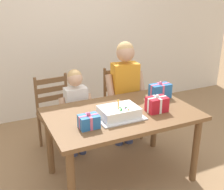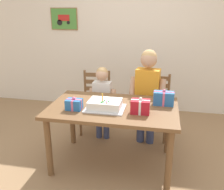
{
  "view_description": "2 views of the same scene",
  "coord_description": "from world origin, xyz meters",
  "px_view_note": "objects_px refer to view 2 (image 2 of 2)",
  "views": [
    {
      "loc": [
        -1.18,
        -2.29,
        1.91
      ],
      "look_at": [
        -0.08,
        0.05,
        0.93
      ],
      "focal_mm": 45.7,
      "sensor_mm": 36.0,
      "label": 1
    },
    {
      "loc": [
        0.53,
        -2.64,
        1.83
      ],
      "look_at": [
        -0.03,
        0.1,
        0.86
      ],
      "focal_mm": 40.32,
      "sensor_mm": 36.0,
      "label": 2
    }
  ],
  "objects_px": {
    "gift_box_corner_small": "(140,107)",
    "birthday_cake": "(105,105)",
    "child_younger": "(102,96)",
    "gift_box_red_large": "(74,104)",
    "gift_box_beside_cake": "(164,98)",
    "child_older": "(147,88)",
    "dining_table": "(113,114)",
    "chair_right": "(154,106)",
    "chair_left": "(96,102)"
  },
  "relations": [
    {
      "from": "gift_box_red_large",
      "to": "child_younger",
      "type": "relative_size",
      "value": 0.17
    },
    {
      "from": "chair_right",
      "to": "birthday_cake",
      "type": "bearing_deg",
      "value": -118.82
    },
    {
      "from": "gift_box_corner_small",
      "to": "chair_right",
      "type": "height_order",
      "value": "gift_box_corner_small"
    },
    {
      "from": "gift_box_red_large",
      "to": "chair_right",
      "type": "bearing_deg",
      "value": 50.17
    },
    {
      "from": "chair_right",
      "to": "child_older",
      "type": "height_order",
      "value": "child_older"
    },
    {
      "from": "gift_box_beside_cake",
      "to": "chair_right",
      "type": "distance_m",
      "value": 0.78
    },
    {
      "from": "dining_table",
      "to": "gift_box_beside_cake",
      "type": "bearing_deg",
      "value": 16.79
    },
    {
      "from": "birthday_cake",
      "to": "child_younger",
      "type": "xyz_separation_m",
      "value": [
        -0.2,
        0.69,
        -0.15
      ]
    },
    {
      "from": "dining_table",
      "to": "gift_box_beside_cake",
      "type": "xyz_separation_m",
      "value": [
        0.57,
        0.17,
        0.18
      ]
    },
    {
      "from": "child_younger",
      "to": "child_older",
      "type": "bearing_deg",
      "value": -0.05
    },
    {
      "from": "gift_box_corner_small",
      "to": "child_younger",
      "type": "bearing_deg",
      "value": 129.46
    },
    {
      "from": "gift_box_corner_small",
      "to": "chair_right",
      "type": "relative_size",
      "value": 0.22
    },
    {
      "from": "gift_box_corner_small",
      "to": "gift_box_red_large",
      "type": "bearing_deg",
      "value": -176.63
    },
    {
      "from": "gift_box_beside_cake",
      "to": "child_older",
      "type": "xyz_separation_m",
      "value": [
        -0.22,
        0.43,
        -0.03
      ]
    },
    {
      "from": "gift_box_beside_cake",
      "to": "chair_right",
      "type": "height_order",
      "value": "gift_box_beside_cake"
    },
    {
      "from": "dining_table",
      "to": "birthday_cake",
      "type": "relative_size",
      "value": 3.35
    },
    {
      "from": "gift_box_red_large",
      "to": "gift_box_beside_cake",
      "type": "xyz_separation_m",
      "value": [
        0.97,
        0.34,
        0.02
      ]
    },
    {
      "from": "gift_box_corner_small",
      "to": "birthday_cake",
      "type": "bearing_deg",
      "value": 174.5
    },
    {
      "from": "chair_right",
      "to": "child_younger",
      "type": "bearing_deg",
      "value": -160.75
    },
    {
      "from": "dining_table",
      "to": "child_older",
      "type": "bearing_deg",
      "value": 59.62
    },
    {
      "from": "gift_box_beside_cake",
      "to": "gift_box_corner_small",
      "type": "xyz_separation_m",
      "value": [
        -0.24,
        -0.3,
        -0.0
      ]
    },
    {
      "from": "gift_box_beside_cake",
      "to": "chair_left",
      "type": "height_order",
      "value": "gift_box_beside_cake"
    },
    {
      "from": "birthday_cake",
      "to": "chair_left",
      "type": "relative_size",
      "value": 0.48
    },
    {
      "from": "dining_table",
      "to": "birthday_cake",
      "type": "xyz_separation_m",
      "value": [
        -0.07,
        -0.09,
        0.15
      ]
    },
    {
      "from": "gift_box_red_large",
      "to": "birthday_cake",
      "type": "bearing_deg",
      "value": 13.68
    },
    {
      "from": "chair_left",
      "to": "chair_right",
      "type": "relative_size",
      "value": 1.0
    },
    {
      "from": "dining_table",
      "to": "child_younger",
      "type": "distance_m",
      "value": 0.66
    },
    {
      "from": "dining_table",
      "to": "chair_right",
      "type": "bearing_deg",
      "value": 62.43
    },
    {
      "from": "chair_left",
      "to": "child_younger",
      "type": "xyz_separation_m",
      "value": [
        0.17,
        -0.25,
        0.18
      ]
    },
    {
      "from": "gift_box_beside_cake",
      "to": "gift_box_corner_small",
      "type": "bearing_deg",
      "value": -128.84
    },
    {
      "from": "child_older",
      "to": "chair_left",
      "type": "bearing_deg",
      "value": 162.45
    },
    {
      "from": "gift_box_red_large",
      "to": "gift_box_corner_small",
      "type": "relative_size",
      "value": 0.87
    },
    {
      "from": "chair_left",
      "to": "chair_right",
      "type": "height_order",
      "value": "same"
    },
    {
      "from": "chair_left",
      "to": "child_younger",
      "type": "distance_m",
      "value": 0.35
    },
    {
      "from": "birthday_cake",
      "to": "child_older",
      "type": "xyz_separation_m",
      "value": [
        0.42,
        0.69,
        0.01
      ]
    },
    {
      "from": "birthday_cake",
      "to": "gift_box_corner_small",
      "type": "distance_m",
      "value": 0.4
    },
    {
      "from": "gift_box_red_large",
      "to": "chair_right",
      "type": "distance_m",
      "value": 1.37
    },
    {
      "from": "birthday_cake",
      "to": "gift_box_beside_cake",
      "type": "relative_size",
      "value": 1.84
    },
    {
      "from": "chair_left",
      "to": "gift_box_corner_small",
      "type": "bearing_deg",
      "value": -51.85
    },
    {
      "from": "dining_table",
      "to": "child_older",
      "type": "height_order",
      "value": "child_older"
    },
    {
      "from": "child_younger",
      "to": "gift_box_red_large",
      "type": "bearing_deg",
      "value": -99.88
    },
    {
      "from": "gift_box_corner_small",
      "to": "child_older",
      "type": "xyz_separation_m",
      "value": [
        0.03,
        0.73,
        -0.02
      ]
    },
    {
      "from": "birthday_cake",
      "to": "gift_box_corner_small",
      "type": "bearing_deg",
      "value": -5.5
    },
    {
      "from": "birthday_cake",
      "to": "gift_box_beside_cake",
      "type": "xyz_separation_m",
      "value": [
        0.64,
        0.26,
        0.03
      ]
    },
    {
      "from": "chair_left",
      "to": "dining_table",
      "type": "bearing_deg",
      "value": -62.38
    },
    {
      "from": "gift_box_corner_small",
      "to": "gift_box_beside_cake",
      "type": "bearing_deg",
      "value": 51.16
    },
    {
      "from": "chair_right",
      "to": "chair_left",
      "type": "bearing_deg",
      "value": -180.0
    },
    {
      "from": "chair_left",
      "to": "chair_right",
      "type": "bearing_deg",
      "value": 0.0
    },
    {
      "from": "dining_table",
      "to": "gift_box_corner_small",
      "type": "relative_size",
      "value": 7.14
    },
    {
      "from": "gift_box_beside_cake",
      "to": "child_older",
      "type": "bearing_deg",
      "value": 116.81
    }
  ]
}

